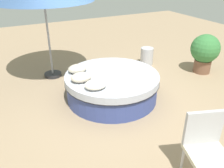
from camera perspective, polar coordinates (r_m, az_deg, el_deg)
ground_plane at (r=5.28m, az=0.00°, el=-3.31°), size 16.00×16.00×0.00m
round_bed at (r=5.14m, az=0.00°, el=-0.50°), size 2.01×2.01×0.57m
throw_pillow_0 at (r=5.13m, az=-8.28°, el=3.67°), size 0.41×0.32×0.17m
throw_pillow_1 at (r=4.73m, az=-7.39°, el=1.62°), size 0.42×0.33×0.17m
throw_pillow_2 at (r=4.44m, az=-3.95°, el=-0.11°), size 0.42×0.36×0.15m
patio_chair at (r=3.43m, az=21.50°, el=-13.12°), size 0.65×0.64×0.98m
planter at (r=6.76m, az=21.35°, el=7.36°), size 0.75×0.75×1.04m
side_table at (r=7.01m, az=8.34°, el=6.60°), size 0.36×0.36×0.50m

